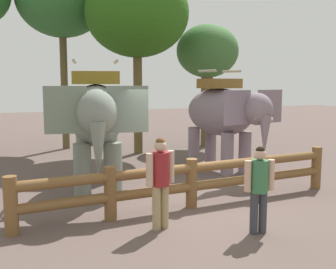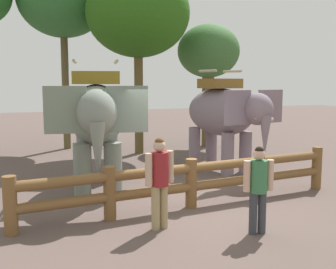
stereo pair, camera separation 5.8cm
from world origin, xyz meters
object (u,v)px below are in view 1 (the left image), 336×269
at_px(log_fence, 192,179).
at_px(tree_back_center, 137,14).
at_px(elephant_near_left, 97,119).
at_px(tree_deep_back, 207,54).
at_px(elephant_center, 224,114).
at_px(tourist_man_in_blue, 259,184).
at_px(tourist_woman_in_black, 160,177).

distance_m(log_fence, tree_back_center, 8.15).
distance_m(elephant_near_left, tree_deep_back, 8.11).
bearing_deg(elephant_near_left, elephant_center, 14.80).
xyz_separation_m(elephant_near_left, elephant_center, (4.03, 1.06, -0.09)).
height_order(elephant_near_left, tourist_man_in_blue, elephant_near_left).
relative_size(log_fence, elephant_center, 2.07).
xyz_separation_m(elephant_near_left, tourist_woman_in_black, (0.54, -2.92, -0.82)).
height_order(elephant_center, tourist_woman_in_black, elephant_center).
bearing_deg(tourist_woman_in_black, tourist_man_in_blue, -28.91).
height_order(log_fence, tree_deep_back, tree_deep_back).
relative_size(tourist_woman_in_black, tourist_man_in_blue, 1.08).
distance_m(log_fence, tourist_woman_in_black, 1.46).
height_order(tourist_woman_in_black, tree_back_center, tree_back_center).
bearing_deg(tourist_man_in_blue, tourist_woman_in_black, 151.09).
bearing_deg(elephant_near_left, tourist_man_in_blue, -61.31).
height_order(tourist_man_in_blue, tree_deep_back, tree_deep_back).
xyz_separation_m(tourist_woman_in_black, tree_back_center, (1.95, 7.69, 4.12)).
xyz_separation_m(elephant_center, tree_back_center, (-1.54, 3.70, 3.40)).
height_order(elephant_center, tree_deep_back, tree_deep_back).
bearing_deg(elephant_center, tourist_man_in_blue, -112.17).
distance_m(elephant_near_left, tree_back_center, 6.31).
xyz_separation_m(elephant_center, tourist_woman_in_black, (-3.49, -3.99, -0.72)).
xyz_separation_m(tourist_man_in_blue, tree_deep_back, (3.61, 9.21, 2.88)).
relative_size(elephant_center, tree_back_center, 0.53).
bearing_deg(log_fence, elephant_near_left, 128.69).
height_order(elephant_near_left, tree_back_center, tree_back_center).
bearing_deg(tourist_woman_in_black, tree_deep_back, 58.50).
relative_size(elephant_near_left, tourist_man_in_blue, 2.43).
distance_m(tourist_man_in_blue, tree_deep_back, 10.30).
bearing_deg(tourist_woman_in_black, elephant_near_left, 100.43).
relative_size(log_fence, tree_deep_back, 1.49).
xyz_separation_m(log_fence, elephant_near_left, (-1.59, 1.98, 1.18)).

